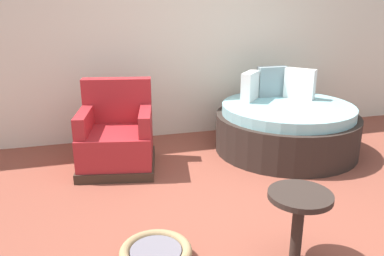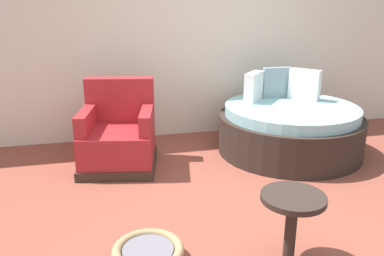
{
  "view_description": "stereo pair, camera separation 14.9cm",
  "coord_description": "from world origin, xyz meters",
  "px_view_note": "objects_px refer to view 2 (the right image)",
  "views": [
    {
      "loc": [
        -1.27,
        -2.74,
        1.76
      ],
      "look_at": [
        -0.28,
        0.83,
        0.55
      ],
      "focal_mm": 36.69,
      "sensor_mm": 36.0,
      "label": 1
    },
    {
      "loc": [
        -1.13,
        -2.78,
        1.76
      ],
      "look_at": [
        -0.28,
        0.83,
        0.55
      ],
      "focal_mm": 36.69,
      "sensor_mm": 36.0,
      "label": 2
    }
  ],
  "objects_px": {
    "round_daybed": "(289,128)",
    "pet_basket": "(148,253)",
    "red_armchair": "(119,137)",
    "side_table": "(292,208)"
  },
  "relations": [
    {
      "from": "round_daybed",
      "to": "pet_basket",
      "type": "relative_size",
      "value": 3.35
    },
    {
      "from": "red_armchair",
      "to": "round_daybed",
      "type": "bearing_deg",
      "value": -0.89
    },
    {
      "from": "round_daybed",
      "to": "red_armchair",
      "type": "xyz_separation_m",
      "value": [
        -2.03,
        0.03,
        0.04
      ]
    },
    {
      "from": "pet_basket",
      "to": "side_table",
      "type": "relative_size",
      "value": 0.98
    },
    {
      "from": "round_daybed",
      "to": "side_table",
      "type": "xyz_separation_m",
      "value": [
        -0.98,
        -1.98,
        0.13
      ]
    },
    {
      "from": "red_armchair",
      "to": "side_table",
      "type": "bearing_deg",
      "value": -62.36
    },
    {
      "from": "red_armchair",
      "to": "side_table",
      "type": "height_order",
      "value": "red_armchair"
    },
    {
      "from": "red_armchair",
      "to": "pet_basket",
      "type": "bearing_deg",
      "value": -87.19
    },
    {
      "from": "round_daybed",
      "to": "pet_basket",
      "type": "xyz_separation_m",
      "value": [
        -1.94,
        -1.77,
        -0.22
      ]
    },
    {
      "from": "round_daybed",
      "to": "red_armchair",
      "type": "relative_size",
      "value": 1.82
    }
  ]
}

